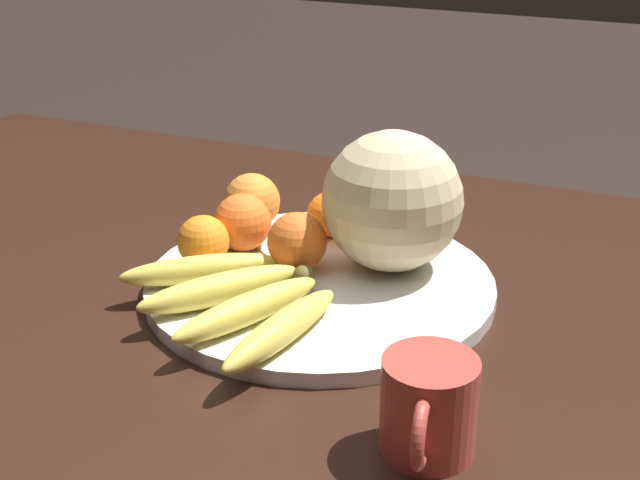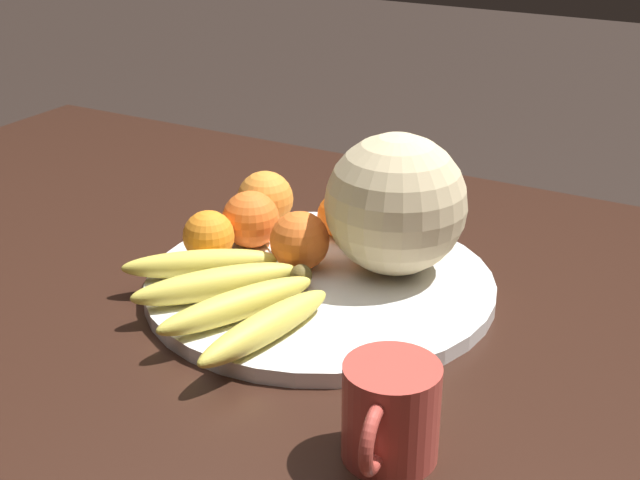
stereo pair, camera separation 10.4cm
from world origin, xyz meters
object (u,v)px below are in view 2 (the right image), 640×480
Objects in this scene: orange_front_left at (265,199)px; ceramic_mug at (390,413)px; kitchen_table at (267,358)px; banana_bunch at (230,294)px; orange_mid_center at (300,241)px; produce_tag at (284,251)px; orange_back_right at (340,215)px; orange_back_left at (209,236)px; orange_front_right at (251,219)px; fruit_bowl at (320,284)px; melon at (396,204)px.

orange_front_left is 0.49m from ceramic_mug.
orange_front_left is at bearing -57.85° from kitchen_table.
banana_bunch is 3.65× the size of orange_mid_center.
kitchen_table is at bearing 144.16° from produce_tag.
ceramic_mug reaches higher than orange_back_right.
orange_back_left is 0.53× the size of ceramic_mug.
orange_back_right is (-0.01, -0.23, 0.01)m from banana_bunch.
kitchen_table is 21.45× the size of orange_front_left.
banana_bunch is 0.13m from orange_mid_center.
orange_mid_center is 0.60× the size of ceramic_mug.
orange_back_left reaches higher than orange_back_right.
banana_bunch is 0.16m from produce_tag.
orange_back_left is (0.00, 0.13, -0.01)m from orange_front_left.
orange_back_left is (0.02, 0.06, -0.00)m from orange_front_right.
orange_mid_center is (0.04, -0.01, 0.04)m from fruit_bowl.
orange_back_left is at bearing -16.86° from kitchen_table.
melon is at bearing -171.45° from orange_front_right.
fruit_bowl is 0.15m from orange_back_left.
orange_front_left is at bearing -36.21° from fruit_bowl.
banana_bunch is 4.14× the size of orange_back_left.
orange_back_left is at bearing 89.10° from orange_front_left.
fruit_bowl is 5.68× the size of orange_front_right.
produce_tag is at bearing -139.77° from banana_bunch.
orange_back_left is 0.18m from orange_back_right.
banana_bunch reaches higher than produce_tag.
orange_front_right is at bearing -17.43° from fruit_bowl.
produce_tag is (0.03, -0.09, 0.10)m from kitchen_table.
orange_front_left reaches higher than kitchen_table.
melon is at bearing 178.28° from banana_bunch.
kitchen_table is 13.46× the size of ceramic_mug.
produce_tag is at bearing -71.60° from kitchen_table.
banana_bunch is at bearing 84.44° from kitchen_table.
orange_front_right reaches higher than fruit_bowl.
orange_mid_center is at bearing 163.42° from orange_front_right.
kitchen_table is 0.13m from banana_bunch.
melon reaches higher than orange_back_right.
orange_back_left reaches higher than produce_tag.
kitchen_table is 27.46× the size of orange_back_right.
orange_mid_center is at bearing -155.91° from banana_bunch.
melon is 0.13m from orange_back_right.
ceramic_mug reaches higher than fruit_bowl.
kitchen_table is 25.36× the size of orange_back_left.
ceramic_mug is (-0.25, 0.19, 0.12)m from kitchen_table.
orange_back_left is at bearing -103.01° from banana_bunch.
ceramic_mug is (-0.35, 0.35, -0.01)m from orange_front_left.
kitchen_table is at bearing -37.40° from ceramic_mug.
ceramic_mug is (-0.24, 0.36, -0.00)m from orange_back_right.
orange_mid_center is (-0.01, -0.06, 0.13)m from kitchen_table.
melon is at bearing -65.63° from ceramic_mug.
orange_front_left reaches higher than orange_back_left.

